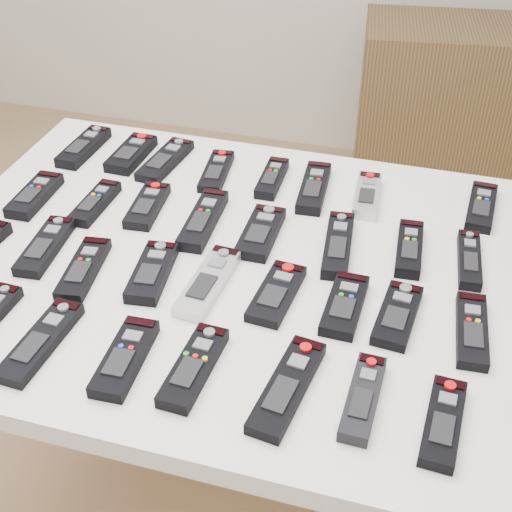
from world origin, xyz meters
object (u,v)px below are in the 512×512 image
(remote_5, at_px, (314,188))
(table, at_px, (256,289))
(remote_4, at_px, (272,178))
(remote_34, at_px, (363,398))
(remote_6, at_px, (367,196))
(remote_0, at_px, (84,147))
(remote_3, at_px, (216,171))
(remote_30, at_px, (41,341))
(remote_22, at_px, (208,282))
(remote_24, at_px, (345,305))
(remote_26, at_px, (472,330))
(remote_15, at_px, (409,249))
(remote_19, at_px, (45,246))
(remote_1, at_px, (131,154))
(remote_7, at_px, (481,207))
(remote_16, at_px, (469,260))
(remote_11, at_px, (147,206))
(remote_31, at_px, (125,358))
(remote_9, at_px, (35,195))
(remote_32, at_px, (194,367))
(remote_12, at_px, (203,220))
(remote_2, at_px, (165,160))
(remote_21, at_px, (152,272))
(remote_35, at_px, (443,422))
(remote_10, at_px, (95,203))
(remote_20, at_px, (84,269))
(remote_23, at_px, (277,293))
(remote_25, at_px, (397,315))

(remote_5, bearing_deg, table, -104.25)
(remote_4, relative_size, remote_34, 0.91)
(table, distance_m, remote_6, 0.32)
(table, bearing_deg, remote_0, 149.21)
(remote_3, distance_m, remote_30, 0.59)
(remote_22, distance_m, remote_34, 0.36)
(remote_24, bearing_deg, remote_30, -152.75)
(remote_5, xyz_separation_m, remote_26, (0.34, -0.35, -0.00))
(remote_0, bearing_deg, remote_24, -27.10)
(remote_15, height_order, remote_19, remote_15)
(remote_1, bearing_deg, remote_7, 1.55)
(remote_5, distance_m, remote_16, 0.36)
(remote_3, distance_m, remote_15, 0.47)
(remote_5, distance_m, remote_34, 0.58)
(remote_11, relative_size, remote_15, 0.97)
(remote_6, distance_m, remote_31, 0.64)
(remote_24, distance_m, remote_31, 0.37)
(remote_30, bearing_deg, remote_5, 63.83)
(table, bearing_deg, remote_7, 37.33)
(remote_11, xyz_separation_m, remote_19, (-0.13, -0.18, 0.00))
(remote_9, xyz_separation_m, remote_31, (0.38, -0.38, 0.00))
(remote_9, bearing_deg, remote_3, 29.76)
(remote_32, bearing_deg, remote_12, 110.31)
(remote_2, relative_size, remote_21, 1.14)
(remote_6, relative_size, remote_7, 0.94)
(remote_4, relative_size, remote_21, 0.93)
(remote_9, distance_m, remote_15, 0.77)
(remote_6, relative_size, remote_30, 0.83)
(table, xyz_separation_m, remote_34, (0.24, -0.27, 0.07))
(remote_2, xyz_separation_m, remote_35, (0.65, -0.58, 0.00))
(remote_4, relative_size, remote_26, 0.87)
(remote_1, distance_m, remote_2, 0.08)
(remote_10, relative_size, remote_20, 0.90)
(remote_26, height_order, remote_31, remote_31)
(remote_16, distance_m, remote_26, 0.19)
(remote_26, bearing_deg, remote_19, 175.40)
(remote_6, relative_size, remote_22, 0.80)
(remote_4, distance_m, remote_10, 0.38)
(remote_24, relative_size, remote_26, 0.90)
(table, xyz_separation_m, remote_15, (0.27, 0.11, 0.07))
(remote_1, distance_m, remote_21, 0.44)
(remote_1, bearing_deg, remote_34, -40.93)
(remote_26, bearing_deg, remote_32, -157.01)
(remote_23, bearing_deg, remote_25, 5.10)
(remote_5, relative_size, remote_30, 0.97)
(remote_5, xyz_separation_m, remote_7, (0.34, 0.03, -0.00))
(remote_23, bearing_deg, remote_35, -30.14)
(remote_4, xyz_separation_m, remote_11, (-0.22, -0.17, -0.00))
(remote_9, bearing_deg, remote_5, 17.49)
(remote_4, xyz_separation_m, remote_9, (-0.45, -0.20, 0.00))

